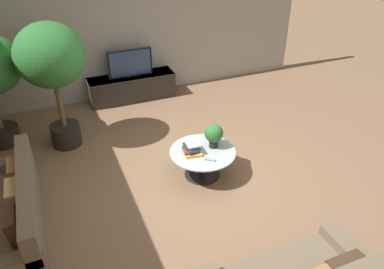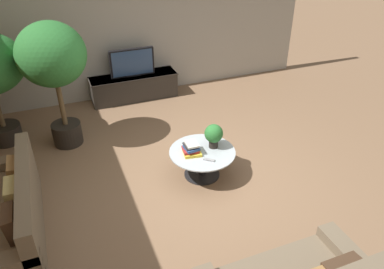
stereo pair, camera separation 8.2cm
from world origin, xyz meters
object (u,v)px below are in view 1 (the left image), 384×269
object	(u,v)px
potted_plant_tabletop	(214,134)
media_console	(132,87)
couch_by_wall	(7,220)
potted_palm_corner	(51,62)
coffee_table	(202,158)
television	(130,63)

from	to	relation	value
potted_plant_tabletop	media_console	bearing A→B (deg)	99.42
couch_by_wall	potted_plant_tabletop	size ratio (longest dim) A/B	5.43
media_console	potted_palm_corner	world-z (taller)	potted_palm_corner
potted_plant_tabletop	coffee_table	bearing A→B (deg)	-166.20
television	potted_palm_corner	size ratio (longest dim) A/B	0.43
media_console	television	size ratio (longest dim) A/B	2.00
media_console	coffee_table	xyz separation A→B (m)	(0.28, -2.90, 0.03)
television	coffee_table	size ratio (longest dim) A/B	0.92
coffee_table	potted_plant_tabletop	size ratio (longest dim) A/B	2.62
couch_by_wall	potted_plant_tabletop	world-z (taller)	couch_by_wall
television	coffee_table	bearing A→B (deg)	-84.50
media_console	potted_plant_tabletop	size ratio (longest dim) A/B	4.83
media_console	potted_plant_tabletop	distance (m)	2.92
television	media_console	bearing A→B (deg)	90.00
media_console	television	bearing A→B (deg)	-90.00
couch_by_wall	potted_palm_corner	distance (m)	2.39
media_console	couch_by_wall	bearing A→B (deg)	-126.47
television	couch_by_wall	xyz separation A→B (m)	(-2.34, -3.16, -0.49)
couch_by_wall	media_console	bearing A→B (deg)	143.53
coffee_table	potted_plant_tabletop	distance (m)	0.39
potted_palm_corner	potted_plant_tabletop	xyz separation A→B (m)	(1.94, -1.59, -0.82)
television	couch_by_wall	size ratio (longest dim) A/B	0.44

